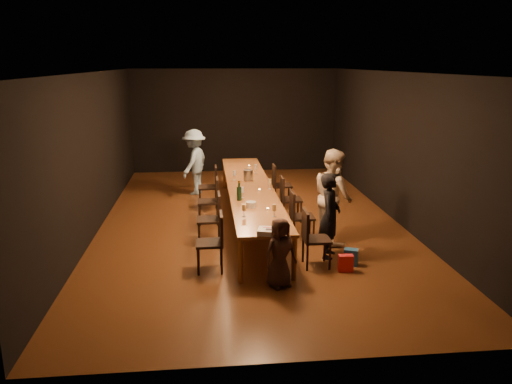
{
  "coord_description": "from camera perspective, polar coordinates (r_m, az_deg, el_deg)",
  "views": [
    {
      "loc": [
        -0.87,
        -9.75,
        3.19
      ],
      "look_at": [
        -0.02,
        -1.42,
        1.0
      ],
      "focal_mm": 35.0,
      "sensor_mm": 36.0,
      "label": 1
    }
  ],
  "objects": [
    {
      "name": "chair_left_3",
      "position": [
        11.28,
        -5.54,
        0.62
      ],
      "size": [
        0.42,
        0.42,
        0.93
      ],
      "primitive_type": null,
      "rotation": [
        0.0,
        0.0,
        1.57
      ],
      "color": "black",
      "rests_on": "ground"
    },
    {
      "name": "woman_birthday",
      "position": [
        8.37,
        8.43,
        -2.68
      ],
      "size": [
        0.51,
        0.61,
        1.44
      ],
      "primitive_type": "imported",
      "rotation": [
        0.0,
        0.0,
        1.2
      ],
      "color": "black",
      "rests_on": "ground"
    },
    {
      "name": "tealight_mid",
      "position": [
        9.72,
        0.39,
        0.21
      ],
      "size": [
        0.05,
        0.05,
        0.03
      ],
      "primitive_type": "cylinder",
      "color": "#B2B7B2",
      "rests_on": "table"
    },
    {
      "name": "ground",
      "position": [
        10.29,
        -0.68,
        -3.39
      ],
      "size": [
        10.0,
        10.0,
        0.0
      ],
      "primitive_type": "plane",
      "color": "#432110",
      "rests_on": "ground"
    },
    {
      "name": "chair_left_0",
      "position": [
        7.84,
        -5.34,
        -5.75
      ],
      "size": [
        0.42,
        0.42,
        0.93
      ],
      "primitive_type": null,
      "rotation": [
        0.0,
        0.0,
        1.57
      ],
      "color": "black",
      "rests_on": "ground"
    },
    {
      "name": "birthday_cake",
      "position": [
        7.31,
        1.53,
        -4.52
      ],
      "size": [
        0.39,
        0.34,
        0.08
      ],
      "rotation": [
        0.0,
        0.0,
        -0.25
      ],
      "color": "white",
      "rests_on": "table"
    },
    {
      "name": "chair_right_0",
      "position": [
        8.02,
        6.95,
        -5.31
      ],
      "size": [
        0.42,
        0.42,
        0.93
      ],
      "primitive_type": null,
      "rotation": [
        0.0,
        0.0,
        -1.57
      ],
      "color": "black",
      "rests_on": "ground"
    },
    {
      "name": "chair_right_1",
      "position": [
        9.13,
        5.31,
        -2.76
      ],
      "size": [
        0.42,
        0.42,
        0.93
      ],
      "primitive_type": null,
      "rotation": [
        0.0,
        0.0,
        -1.57
      ],
      "color": "black",
      "rests_on": "ground"
    },
    {
      "name": "chair_left_1",
      "position": [
        8.97,
        -5.42,
        -3.09
      ],
      "size": [
        0.42,
        0.42,
        0.93
      ],
      "primitive_type": null,
      "rotation": [
        0.0,
        0.0,
        1.57
      ],
      "color": "black",
      "rests_on": "ground"
    },
    {
      "name": "gift_bag_blue",
      "position": [
        8.25,
        10.78,
        -7.32
      ],
      "size": [
        0.26,
        0.22,
        0.28
      ],
      "primitive_type": "cube",
      "rotation": [
        0.0,
        0.0,
        -0.37
      ],
      "color": "#255FA1",
      "rests_on": "ground"
    },
    {
      "name": "ice_bucket",
      "position": [
        10.59,
        -0.92,
        1.96
      ],
      "size": [
        0.22,
        0.22,
        0.22
      ],
      "primitive_type": "cylinder",
      "rotation": [
        0.0,
        0.0,
        0.12
      ],
      "color": "#A5A5AA",
      "rests_on": "table"
    },
    {
      "name": "room_shell",
      "position": [
        9.85,
        -0.72,
        8.18
      ],
      "size": [
        6.04,
        10.04,
        3.02
      ],
      "color": "black",
      "rests_on": "ground"
    },
    {
      "name": "champagne_bottle",
      "position": [
        9.02,
        -1.94,
        0.18
      ],
      "size": [
        0.11,
        0.11,
        0.37
      ],
      "primitive_type": null,
      "rotation": [
        0.0,
        0.0,
        -0.34
      ],
      "color": "black",
      "rests_on": "table"
    },
    {
      "name": "wineglass_2",
      "position": [
        9.21,
        -1.6,
        -0.04
      ],
      "size": [
        0.06,
        0.06,
        0.21
      ],
      "primitive_type": null,
      "color": "silver",
      "rests_on": "table"
    },
    {
      "name": "gift_bag_red",
      "position": [
        8.01,
        10.2,
        -8.01
      ],
      "size": [
        0.24,
        0.14,
        0.27
      ],
      "primitive_type": "cube",
      "rotation": [
        0.0,
        0.0,
        -0.07
      ],
      "color": "red",
      "rests_on": "ground"
    },
    {
      "name": "table",
      "position": [
        10.1,
        -0.7,
        0.4
      ],
      "size": [
        0.9,
        6.0,
        0.75
      ],
      "color": "brown",
      "rests_on": "ground"
    },
    {
      "name": "tealight_near",
      "position": [
        8.47,
        1.35,
        -1.99
      ],
      "size": [
        0.05,
        0.05,
        0.03
      ],
      "primitive_type": "cylinder",
      "color": "#B2B7B2",
      "rests_on": "table"
    },
    {
      "name": "chair_right_2",
      "position": [
        10.27,
        4.04,
        -0.76
      ],
      "size": [
        0.42,
        0.42,
        0.93
      ],
      "primitive_type": null,
      "rotation": [
        0.0,
        0.0,
        -1.57
      ],
      "color": "black",
      "rests_on": "ground"
    },
    {
      "name": "tealight_far",
      "position": [
        11.96,
        -0.81,
        2.97
      ],
      "size": [
        0.05,
        0.05,
        0.03
      ],
      "primitive_type": "cylinder",
      "color": "#B2B7B2",
      "rests_on": "table"
    },
    {
      "name": "chair_left_2",
      "position": [
        10.12,
        -5.49,
        -1.02
      ],
      "size": [
        0.42,
        0.42,
        0.93
      ],
      "primitive_type": null,
      "rotation": [
        0.0,
        0.0,
        1.57
      ],
      "color": "black",
      "rests_on": "ground"
    },
    {
      "name": "child",
      "position": [
        7.26,
        2.76,
        -6.94
      ],
      "size": [
        0.6,
        0.51,
        1.04
      ],
      "primitive_type": "imported",
      "rotation": [
        0.0,
        0.0,
        0.43
      ],
      "color": "#38241F",
      "rests_on": "ground"
    },
    {
      "name": "wineglass_0",
      "position": [
        8.09,
        -1.38,
        -2.12
      ],
      "size": [
        0.06,
        0.06,
        0.21
      ],
      "primitive_type": null,
      "color": "beige",
      "rests_on": "table"
    },
    {
      "name": "plate_stack",
      "position": [
        8.62,
        -0.59,
        -1.44
      ],
      "size": [
        0.23,
        0.23,
        0.1
      ],
      "primitive_type": "cylinder",
      "rotation": [
        0.0,
        0.0,
        -0.34
      ],
      "color": "silver",
      "rests_on": "table"
    },
    {
      "name": "man_blue",
      "position": [
        12.35,
        -7.06,
        3.41
      ],
      "size": [
        0.96,
        1.19,
        1.6
      ],
      "primitive_type": "imported",
      "rotation": [
        0.0,
        0.0,
        -1.98
      ],
      "color": "#83A9CA",
      "rests_on": "ground"
    },
    {
      "name": "wineglass_1",
      "position": [
        8.1,
        2.09,
        -2.12
      ],
      "size": [
        0.06,
        0.06,
        0.21
      ],
      "primitive_type": null,
      "color": "beige",
      "rests_on": "table"
    },
    {
      "name": "woman_tan",
      "position": [
        9.06,
        8.79,
        -0.45
      ],
      "size": [
        0.82,
        0.96,
        1.71
      ],
      "primitive_type": "imported",
      "rotation": [
        0.0,
        0.0,
        1.8
      ],
      "color": "beige",
      "rests_on": "ground"
    },
    {
      "name": "wineglass_4",
      "position": [
        10.58,
        -2.5,
        1.89
      ],
      "size": [
        0.06,
        0.06,
        0.21
      ],
      "primitive_type": null,
      "color": "silver",
      "rests_on": "table"
    },
    {
      "name": "chair_right_3",
      "position": [
        11.41,
        3.02,
        0.83
      ],
      "size": [
        0.42,
        0.42,
        0.93
      ],
      "primitive_type": null,
      "rotation": [
        0.0,
        0.0,
        -1.57
      ],
      "color": "black",
      "rests_on": "ground"
    },
    {
      "name": "wineglass_3",
      "position": [
        9.84,
        1.59,
        0.92
      ],
      "size": [
        0.06,
        0.06,
        0.21
      ],
      "primitive_type": null,
      "color": "beige",
      "rests_on": "table"
    },
    {
      "name": "wineglass_5",
      "position": [
        11.22,
        -0.02,
        2.65
      ],
      "size": [
        0.06,
        0.06,
        0.21
      ],
      "primitive_type": null,
      "color": "silver",
      "rests_on": "table"
    }
  ]
}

